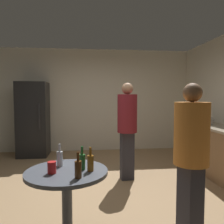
{
  "coord_description": "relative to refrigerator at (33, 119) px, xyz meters",
  "views": [
    {
      "loc": [
        -0.13,
        -3.49,
        1.45
      ],
      "look_at": [
        0.27,
        0.22,
        1.2
      ],
      "focal_mm": 36.38,
      "sensor_mm": 36.0,
      "label": 1
    }
  ],
  "objects": [
    {
      "name": "foreground_table",
      "position": [
        1.11,
        -3.5,
        -0.27
      ],
      "size": [
        0.8,
        0.8,
        0.73
      ],
      "color": "#4C515B",
      "rests_on": "ground_plane"
    },
    {
      "name": "kettle",
      "position": [
        3.68,
        -1.48,
        0.07
      ],
      "size": [
        0.24,
        0.17,
        0.18
      ],
      "color": "#B2B2B7",
      "rests_on": "kitchen_counter"
    },
    {
      "name": "beer_bottle_amber",
      "position": [
        1.34,
        -3.53,
        -0.08
      ],
      "size": [
        0.06,
        0.06,
        0.23
      ],
      "color": "#8C5919",
      "rests_on": "foreground_table"
    },
    {
      "name": "beer_bottle_brown",
      "position": [
        1.23,
        -3.71,
        -0.08
      ],
      "size": [
        0.06,
        0.06,
        0.23
      ],
      "color": "#593314",
      "rests_on": "foreground_table"
    },
    {
      "name": "person_in_orange_shirt",
      "position": [
        2.33,
        -3.58,
        0.02
      ],
      "size": [
        0.41,
        0.41,
        1.58
      ],
      "rotation": [
        0.0,
        0.0,
        3.36
      ],
      "color": "#2D2D38",
      "rests_on": "ground_plane"
    },
    {
      "name": "refrigerator",
      "position": [
        0.0,
        0.0,
        0.0
      ],
      "size": [
        0.7,
        0.68,
        1.8
      ],
      "color": "black",
      "rests_on": "ground_plane"
    },
    {
      "name": "plastic_cup_red",
      "position": [
        0.98,
        -3.57,
        -0.11
      ],
      "size": [
        0.08,
        0.08,
        0.11
      ],
      "primitive_type": "cylinder",
      "color": "red",
      "rests_on": "foreground_table"
    },
    {
      "name": "person_in_maroon_shirt",
      "position": [
        2.0,
        -1.83,
        0.09
      ],
      "size": [
        0.37,
        0.37,
        1.69
      ],
      "rotation": [
        0.0,
        0.0,
        -1.46
      ],
      "color": "#2D2D38",
      "rests_on": "ground_plane"
    },
    {
      "name": "beer_bottle_clear",
      "position": [
        1.03,
        -3.35,
        -0.08
      ],
      "size": [
        0.06,
        0.06,
        0.23
      ],
      "color": "silver",
      "rests_on": "foreground_table"
    },
    {
      "name": "ground_plane",
      "position": [
        1.45,
        -2.2,
        -0.95
      ],
      "size": [
        5.2,
        5.2,
        0.1
      ],
      "primitive_type": "cube",
      "color": "#9E7C56"
    },
    {
      "name": "kitchen_counter",
      "position": [
        3.73,
        -1.96,
        -0.45
      ],
      "size": [
        0.64,
        2.1,
        0.9
      ],
      "color": "olive",
      "rests_on": "ground_plane"
    },
    {
      "name": "wine_bottle_on_counter",
      "position": [
        3.76,
        -1.26,
        0.12
      ],
      "size": [
        0.08,
        0.08,
        0.31
      ],
      "color": "#3F141E",
      "rests_on": "kitchen_counter"
    },
    {
      "name": "wall_back",
      "position": [
        1.45,
        0.43,
        0.45
      ],
      "size": [
        5.32,
        0.06,
        2.7
      ],
      "primitive_type": "cube",
      "color": "silver",
      "rests_on": "ground_plane"
    },
    {
      "name": "beer_bottle_green",
      "position": [
        1.26,
        -3.49,
        -0.08
      ],
      "size": [
        0.06,
        0.06,
        0.23
      ],
      "color": "#26662D",
      "rests_on": "foreground_table"
    }
  ]
}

